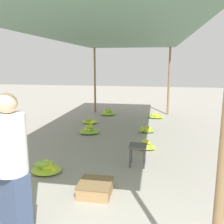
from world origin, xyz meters
TOP-DOWN VIEW (x-y plane):
  - canopy_post_front_right at (1.47, 0.30)m, footprint 0.08×0.08m
  - canopy_post_back_left at (-1.47, 8.35)m, footprint 0.08×0.08m
  - canopy_post_back_right at (1.47, 8.35)m, footprint 0.08×0.08m
  - canopy_tarp at (0.00, 4.32)m, footprint 3.33×8.45m
  - vendor_foreground at (-0.61, 0.87)m, footprint 0.48×0.48m
  - stool at (0.66, 3.15)m, footprint 0.34×0.34m
  - banana_pile_left_0 at (-0.89, 5.25)m, footprint 0.62×0.61m
  - banana_pile_left_1 at (-1.00, 2.55)m, footprint 0.56×0.51m
  - banana_pile_left_2 at (-1.18, 6.40)m, footprint 0.51×0.50m
  - banana_pile_left_3 at (-0.82, 7.86)m, footprint 0.55×0.61m
  - banana_pile_right_0 at (0.78, 4.15)m, footprint 0.54×0.42m
  - banana_pile_right_1 at (0.73, 5.62)m, footprint 0.48×0.42m
  - banana_pile_right_2 at (1.01, 7.64)m, footprint 0.61×0.58m
  - crate_near at (0.09, 1.93)m, footprint 0.51×0.51m

SIDE VIEW (x-z plane):
  - banana_pile_left_2 at x=-1.18m, z-range -0.02..0.15m
  - banana_pile_right_2 at x=1.01m, z-range -0.03..0.16m
  - banana_pile_right_0 at x=0.78m, z-range -0.05..0.18m
  - banana_pile_right_1 at x=0.73m, z-range -0.01..0.17m
  - banana_pile_left_3 at x=-0.82m, z-range -0.04..0.21m
  - banana_pile_left_0 at x=-0.89m, z-range -0.05..0.22m
  - banana_pile_left_1 at x=-1.00m, z-range -0.04..0.21m
  - crate_near at x=0.09m, z-range 0.00..0.21m
  - stool at x=0.66m, z-range 0.13..0.56m
  - vendor_foreground at x=-0.61m, z-range 0.03..1.73m
  - canopy_post_front_right at x=1.47m, z-range 0.00..2.59m
  - canopy_post_back_left at x=-1.47m, z-range 0.00..2.59m
  - canopy_post_back_right at x=1.47m, z-range 0.00..2.59m
  - canopy_tarp at x=0.00m, z-range 2.59..2.63m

